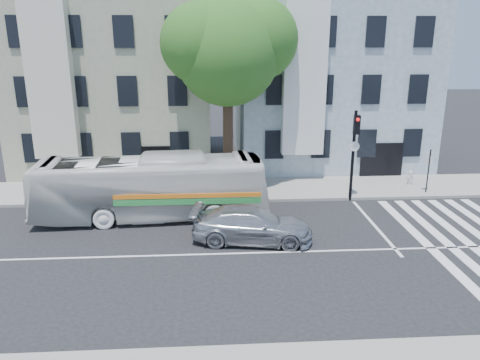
{
  "coord_description": "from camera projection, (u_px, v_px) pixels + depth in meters",
  "views": [
    {
      "loc": [
        -0.94,
        -17.02,
        8.29
      ],
      "look_at": [
        0.27,
        2.23,
        2.4
      ],
      "focal_mm": 35.0,
      "sensor_mm": 36.0,
      "label": 1
    }
  ],
  "objects": [
    {
      "name": "street_tree",
      "position": [
        228.0,
        47.0,
        24.78
      ],
      "size": [
        7.3,
        5.9,
        11.1
      ],
      "color": "#2D2116",
      "rests_on": "ground"
    },
    {
      "name": "sidewalk_far",
      "position": [
        229.0,
        190.0,
        26.34
      ],
      "size": [
        80.0,
        4.0,
        0.15
      ],
      "primitive_type": "cube",
      "color": "gray",
      "rests_on": "ground"
    },
    {
      "name": "ground",
      "position": [
        237.0,
        253.0,
        18.73
      ],
      "size": [
        120.0,
        120.0,
        0.0
      ],
      "primitive_type": "plane",
      "color": "black",
      "rests_on": "ground"
    },
    {
      "name": "building_left",
      "position": [
        119.0,
        81.0,
        31.02
      ],
      "size": [
        12.0,
        10.0,
        11.0
      ],
      "primitive_type": "cube",
      "color": "gray",
      "rests_on": "ground"
    },
    {
      "name": "hedge",
      "position": [
        117.0,
        194.0,
        24.24
      ],
      "size": [
        8.54,
        1.98,
        0.7
      ],
      "primitive_type": null,
      "rotation": [
        0.0,
        0.0,
        0.14
      ],
      "color": "#1E5D1E",
      "rests_on": "sidewalk_far"
    },
    {
      "name": "fire_hydrant",
      "position": [
        410.0,
        177.0,
        26.94
      ],
      "size": [
        0.47,
        0.27,
        0.83
      ],
      "rotation": [
        0.0,
        0.0,
        0.24
      ],
      "color": "#B6B7B2",
      "rests_on": "sidewalk_far"
    },
    {
      "name": "building_right",
      "position": [
        327.0,
        80.0,
        31.86
      ],
      "size": [
        12.0,
        10.0,
        11.0
      ],
      "primitive_type": "cube",
      "color": "gray",
      "rests_on": "ground"
    },
    {
      "name": "sedan",
      "position": [
        252.0,
        225.0,
        19.67
      ],
      "size": [
        2.76,
        5.3,
        1.47
      ],
      "primitive_type": "imported",
      "rotation": [
        0.0,
        0.0,
        1.43
      ],
      "color": "#B8BAC0",
      "rests_on": "ground"
    },
    {
      "name": "far_sign_pole",
      "position": [
        429.0,
        165.0,
        25.28
      ],
      "size": [
        0.43,
        0.21,
        2.42
      ],
      "rotation": [
        0.0,
        0.0,
        0.27
      ],
      "color": "black",
      "rests_on": "sidewalk_far"
    },
    {
      "name": "bus",
      "position": [
        151.0,
        187.0,
        22.05
      ],
      "size": [
        3.24,
        11.05,
        3.04
      ],
      "primitive_type": "imported",
      "rotation": [
        0.0,
        0.0,
        1.63
      ],
      "color": "silver",
      "rests_on": "ground"
    },
    {
      "name": "traffic_signal",
      "position": [
        354.0,
        144.0,
        23.88
      ],
      "size": [
        0.5,
        0.55,
        4.78
      ],
      "rotation": [
        0.0,
        0.0,
        -0.09
      ],
      "color": "black",
      "rests_on": "ground"
    }
  ]
}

